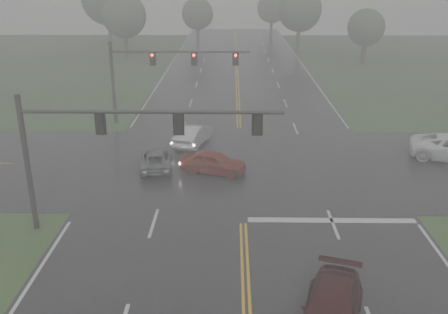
{
  "coord_description": "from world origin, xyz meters",
  "views": [
    {
      "loc": [
        -0.61,
        -8.19,
        11.98
      ],
      "look_at": [
        -0.99,
        16.0,
        2.83
      ],
      "focal_mm": 40.0,
      "sensor_mm": 36.0,
      "label": 1
    }
  ],
  "objects_px": {
    "sedan_silver": "(193,145)",
    "car_grey": "(157,168)",
    "sedan_red": "(214,173)",
    "signal_gantry_far": "(154,67)",
    "signal_gantry_near": "(104,137)"
  },
  "relations": [
    {
      "from": "sedan_silver",
      "to": "car_grey",
      "type": "relative_size",
      "value": 1.06
    },
    {
      "from": "sedan_red",
      "to": "sedan_silver",
      "type": "xyz_separation_m",
      "value": [
        -1.66,
        5.35,
        0.0
      ]
    },
    {
      "from": "car_grey",
      "to": "signal_gantry_far",
      "type": "height_order",
      "value": "signal_gantry_far"
    },
    {
      "from": "signal_gantry_far",
      "to": "sedan_red",
      "type": "bearing_deg",
      "value": -64.63
    },
    {
      "from": "sedan_silver",
      "to": "signal_gantry_far",
      "type": "xyz_separation_m",
      "value": [
        -3.43,
        5.39,
        4.65
      ]
    },
    {
      "from": "sedan_red",
      "to": "signal_gantry_near",
      "type": "relative_size",
      "value": 0.34
    },
    {
      "from": "signal_gantry_far",
      "to": "sedan_silver",
      "type": "bearing_deg",
      "value": -57.51
    },
    {
      "from": "car_grey",
      "to": "signal_gantry_near",
      "type": "bearing_deg",
      "value": 75.43
    },
    {
      "from": "sedan_red",
      "to": "signal_gantry_far",
      "type": "bearing_deg",
      "value": 40.94
    },
    {
      "from": "sedan_red",
      "to": "car_grey",
      "type": "xyz_separation_m",
      "value": [
        -3.68,
        0.82,
        0.0
      ]
    },
    {
      "from": "sedan_red",
      "to": "sedan_silver",
      "type": "distance_m",
      "value": 5.6
    },
    {
      "from": "signal_gantry_far",
      "to": "signal_gantry_near",
      "type": "bearing_deg",
      "value": -88.96
    },
    {
      "from": "sedan_silver",
      "to": "car_grey",
      "type": "bearing_deg",
      "value": 81.38
    },
    {
      "from": "sedan_red",
      "to": "signal_gantry_near",
      "type": "height_order",
      "value": "signal_gantry_near"
    },
    {
      "from": "signal_gantry_near",
      "to": "signal_gantry_far",
      "type": "distance_m",
      "value": 17.94
    }
  ]
}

